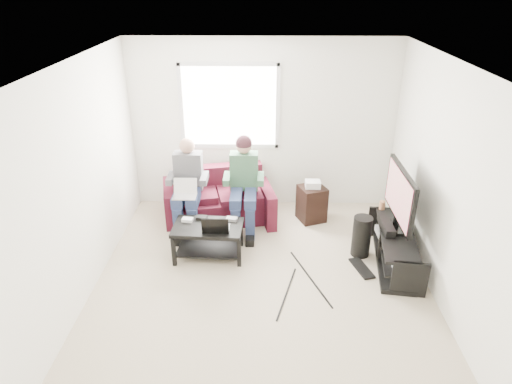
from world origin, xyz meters
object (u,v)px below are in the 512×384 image
at_px(sofa, 218,201).
at_px(tv, 400,196).
at_px(end_table, 312,203).
at_px(subwoofer, 362,236).
at_px(coffee_table, 208,234).
at_px(tv_stand, 395,249).

xyz_separation_m(sofa, tv, (2.36, -1.07, 0.62)).
bearing_deg(sofa, tv, -24.38).
xyz_separation_m(tv, end_table, (-0.96, 1.04, -0.63)).
height_order(tv, subwoofer, tv).
distance_m(sofa, end_table, 1.41).
bearing_deg(tv, subwoofer, 166.46).
xyz_separation_m(coffee_table, end_table, (1.44, 1.00, -0.04)).
bearing_deg(sofa, end_table, -1.37).
relative_size(tv_stand, subwoofer, 2.55).
height_order(subwoofer, end_table, end_table).
bearing_deg(tv_stand, tv, 91.47).
height_order(sofa, end_table, sofa).
xyz_separation_m(coffee_table, tv_stand, (2.40, -0.14, -0.12)).
relative_size(sofa, subwoofer, 3.18).
distance_m(coffee_table, tv, 2.47).
height_order(coffee_table, end_table, end_table).
height_order(tv, end_table, tv).
bearing_deg(tv, coffee_table, 179.09).
bearing_deg(tv, tv_stand, -88.53).
bearing_deg(end_table, sofa, 178.63).
distance_m(coffee_table, tv_stand, 2.41).
distance_m(coffee_table, end_table, 1.75).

